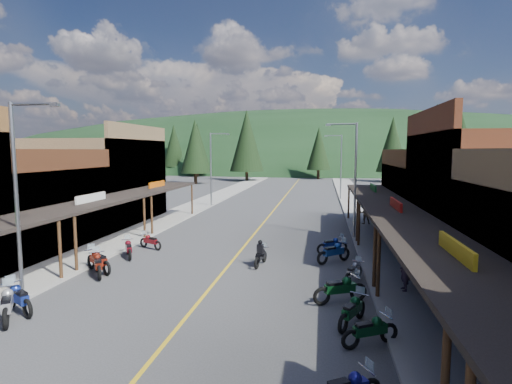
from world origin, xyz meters
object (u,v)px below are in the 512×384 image
at_px(pine_7, 174,146).
at_px(rider_on_bike, 261,255).
at_px(bike_east_4, 370,329).
at_px(pedestrian_east_a, 405,271).
at_px(shop_west_3, 100,181).
at_px(pine_4, 393,144).
at_px(bike_east_7, 353,271).
at_px(bike_east_6, 340,288).
at_px(pine_10, 195,147).
at_px(bike_west_6, 98,263).
at_px(streetlight_3, 340,164).
at_px(shop_east_3, 443,199).
at_px(streetlight_1, 212,166).
at_px(pedestrian_east_b, 365,213).
at_px(bike_east_9, 332,244).
at_px(pine_8, 151,151).
at_px(shop_east_2, 502,203).
at_px(bike_west_7, 98,260).
at_px(bike_west_8, 129,248).
at_px(streetlight_0, 19,193).
at_px(bike_east_5, 352,309).
at_px(bike_west_5, 19,297).
at_px(pine_0, 116,149).
at_px(pine_3, 319,149).
at_px(streetlight_2, 353,175).
at_px(bike_west_4, 7,303).
at_px(shop_west_2, 17,209).
at_px(bike_west_9, 150,241).
at_px(pine_2, 247,141).
at_px(pine_1, 197,145).
at_px(pine_9, 450,149).
at_px(bike_east_8, 334,251).
at_px(pine_11, 436,142).
at_px(pine_5, 461,141).

bearing_deg(pine_7, rider_on_bike, -65.92).
bearing_deg(bike_east_4, pedestrian_east_a, 129.89).
height_order(shop_west_3, bike_east_4, shop_west_3).
bearing_deg(pine_4, bike_east_7, -100.73).
height_order(pine_7, bike_east_6, pine_7).
distance_m(shop_west_3, pine_10, 39.07).
relative_size(bike_west_6, bike_east_7, 1.19).
relative_size(streetlight_3, bike_east_6, 3.51).
relative_size(shop_east_3, streetlight_1, 1.36).
xyz_separation_m(shop_east_3, pedestrian_east_b, (-5.40, 1.93, -1.49)).
distance_m(bike_east_9, rider_on_bike, 4.98).
bearing_deg(pine_10, streetlight_1, -68.47).
distance_m(streetlight_1, pine_8, 23.51).
xyz_separation_m(shop_east_2, pine_4, (4.22, 58.30, 3.72)).
bearing_deg(shop_west_3, bike_west_7, -60.05).
distance_m(bike_west_6, bike_west_8, 3.40).
bearing_deg(streetlight_0, pine_8, 108.11).
relative_size(shop_west_3, bike_west_6, 4.87).
xyz_separation_m(bike_east_5, pedestrian_east_a, (2.44, 3.62, 0.42)).
xyz_separation_m(bike_west_5, bike_west_7, (0.19, 5.14, 0.02)).
bearing_deg(streetlight_3, pine_0, 145.72).
bearing_deg(bike_west_6, pine_10, 67.76).
distance_m(pine_3, bike_east_5, 72.38).
distance_m(shop_west_3, streetlight_0, 18.62).
xyz_separation_m(streetlight_1, streetlight_2, (13.90, -14.00, 0.00)).
relative_size(pine_0, bike_west_5, 4.90).
relative_size(shop_west_3, bike_west_4, 4.69).
distance_m(shop_west_2, bike_west_9, 8.47).
bearing_deg(bike_west_8, pine_8, 80.21).
height_order(pine_2, bike_east_9, pine_2).
height_order(pine_1, bike_west_5, pine_1).
bearing_deg(pine_3, pine_9, -46.40).
height_order(pine_8, bike_east_7, pine_8).
xyz_separation_m(streetlight_1, pine_10, (-11.05, 28.00, 2.32)).
height_order(pine_3, bike_east_4, pine_3).
relative_size(pine_0, bike_east_7, 5.83).
xyz_separation_m(pine_8, bike_west_7, (15.82, -41.90, -5.32)).
distance_m(bike_west_6, bike_east_7, 12.32).
distance_m(pine_1, bike_east_8, 74.61).
height_order(pine_11, bike_west_9, pine_11).
bearing_deg(bike_west_4, bike_east_5, -29.49).
distance_m(shop_east_3, pine_2, 52.68).
bearing_deg(streetlight_2, shop_east_3, 25.88).
xyz_separation_m(pine_4, pine_5, (16.00, 12.00, 0.75)).
distance_m(shop_east_2, bike_east_9, 9.02).
distance_m(streetlight_3, bike_east_8, 28.48).
relative_size(bike_east_7, bike_east_9, 0.95).
relative_size(streetlight_1, bike_east_9, 4.01).
distance_m(streetlight_2, pine_1, 69.35).
bearing_deg(pine_10, streetlight_2, -59.29).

